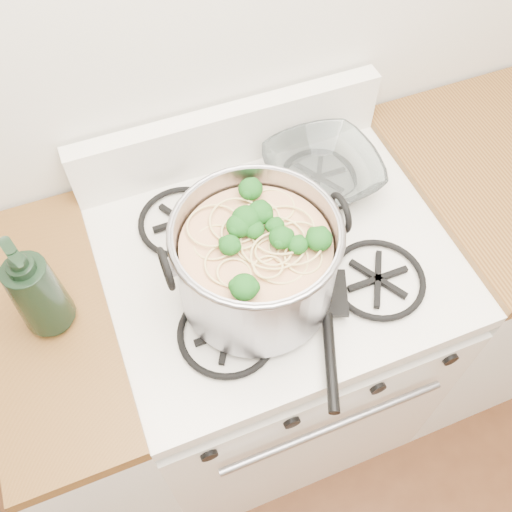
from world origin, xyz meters
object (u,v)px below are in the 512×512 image
object	(u,v)px
bottle	(33,286)
stock_pot	(256,263)
spatula	(325,291)
gas_range	(272,343)
glass_bowl	(322,176)

from	to	relation	value
bottle	stock_pot	bearing A→B (deg)	-28.85
spatula	stock_pot	bearing A→B (deg)	176.03
gas_range	spatula	distance (m)	0.52
glass_bowl	gas_range	bearing A→B (deg)	-140.22
spatula	gas_range	bearing A→B (deg)	129.46
glass_bowl	bottle	xyz separation A→B (m)	(-0.66, -0.14, 0.11)
glass_bowl	stock_pot	bearing A→B (deg)	-138.67
bottle	gas_range	bearing A→B (deg)	-17.39
spatula	glass_bowl	distance (m)	0.31
stock_pot	spatula	world-z (taller)	stock_pot
gas_range	glass_bowl	world-z (taller)	glass_bowl
spatula	glass_bowl	xyz separation A→B (m)	(0.13, 0.29, 0.00)
stock_pot	bottle	distance (m)	0.41
gas_range	glass_bowl	size ratio (longest dim) A/B	8.80
stock_pot	bottle	bearing A→B (deg)	167.86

